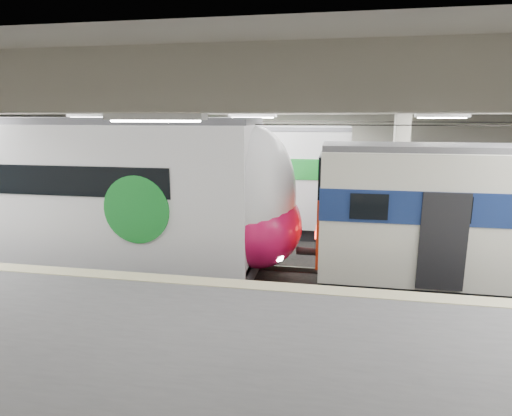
# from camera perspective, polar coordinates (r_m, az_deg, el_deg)

# --- Properties ---
(station_hall) EXTENTS (36.00, 24.00, 5.75)m
(station_hall) POSITION_cam_1_polar(r_m,az_deg,el_deg) (11.15, -4.07, 3.35)
(station_hall) COLOR black
(station_hall) RESTS_ON ground
(modern_emu) EXTENTS (15.42, 3.18, 4.90)m
(modern_emu) POSITION_cam_1_polar(r_m,az_deg,el_deg) (14.94, -21.79, 1.51)
(modern_emu) COLOR white
(modern_emu) RESTS_ON ground
(far_train) EXTENTS (14.17, 3.05, 4.51)m
(far_train) POSITION_cam_1_polar(r_m,az_deg,el_deg) (19.21, -9.29, 4.24)
(far_train) COLOR white
(far_train) RESTS_ON ground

